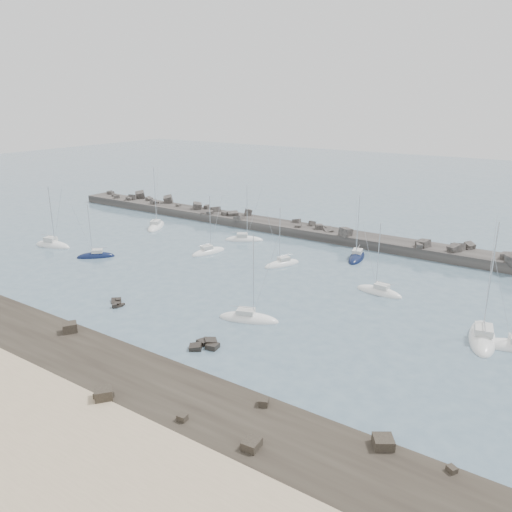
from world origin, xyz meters
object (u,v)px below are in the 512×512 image
(sailboat_1, at_px, (156,227))
(sailboat_6, at_px, (249,319))
(sailboat_4, at_px, (244,240))
(sailboat_5, at_px, (282,264))
(sailboat_2, at_px, (96,256))
(sailboat_7, at_px, (357,258))
(sailboat_3, at_px, (208,252))
(sailboat_9, at_px, (482,338))
(sailboat_0, at_px, (53,246))
(sailboat_8, at_px, (379,292))

(sailboat_1, xyz_separation_m, sailboat_6, (43.86, -27.82, -0.01))
(sailboat_4, bearing_deg, sailboat_5, -32.16)
(sailboat_4, bearing_deg, sailboat_2, -123.90)
(sailboat_6, height_order, sailboat_7, sailboat_6)
(sailboat_5, height_order, sailboat_7, sailboat_7)
(sailboat_5, bearing_deg, sailboat_1, 169.52)
(sailboat_1, distance_m, sailboat_3, 22.99)
(sailboat_1, relative_size, sailboat_2, 1.34)
(sailboat_4, distance_m, sailboat_9, 51.55)
(sailboat_2, bearing_deg, sailboat_5, 26.10)
(sailboat_2, height_order, sailboat_6, sailboat_6)
(sailboat_1, relative_size, sailboat_7, 1.13)
(sailboat_6, distance_m, sailboat_9, 28.25)
(sailboat_0, distance_m, sailboat_5, 44.80)
(sailboat_5, distance_m, sailboat_6, 22.46)
(sailboat_3, bearing_deg, sailboat_6, -41.03)
(sailboat_1, xyz_separation_m, sailboat_7, (45.33, 3.82, -0.00))
(sailboat_1, relative_size, sailboat_9, 0.91)
(sailboat_1, height_order, sailboat_9, sailboat_9)
(sailboat_8, bearing_deg, sailboat_0, -168.84)
(sailboat_4, bearing_deg, sailboat_6, -54.04)
(sailboat_2, xyz_separation_m, sailboat_9, (63.71, 4.43, 0.02))
(sailboat_5, relative_size, sailboat_9, 0.72)
(sailboat_2, distance_m, sailboat_9, 63.86)
(sailboat_8, bearing_deg, sailboat_6, -120.50)
(sailboat_1, xyz_separation_m, sailboat_2, (6.23, -21.40, -0.01))
(sailboat_2, distance_m, sailboat_5, 33.41)
(sailboat_1, height_order, sailboat_6, sailboat_1)
(sailboat_3, relative_size, sailboat_7, 0.92)
(sailboat_4, relative_size, sailboat_8, 1.06)
(sailboat_2, xyz_separation_m, sailboat_4, (15.85, 23.59, -0.00))
(sailboat_0, relative_size, sailboat_2, 1.20)
(sailboat_2, height_order, sailboat_9, sailboat_9)
(sailboat_1, distance_m, sailboat_5, 36.84)
(sailboat_1, bearing_deg, sailboat_6, -32.39)
(sailboat_5, height_order, sailboat_9, sailboat_9)
(sailboat_3, xyz_separation_m, sailboat_9, (48.50, -8.65, 0.02))
(sailboat_2, distance_m, sailboat_3, 20.06)
(sailboat_3, height_order, sailboat_4, sailboat_4)
(sailboat_9, bearing_deg, sailboat_5, 163.06)
(sailboat_5, relative_size, sailboat_7, 0.89)
(sailboat_3, height_order, sailboat_8, sailboat_3)
(sailboat_0, distance_m, sailboat_9, 76.09)
(sailboat_5, bearing_deg, sailboat_4, 147.84)
(sailboat_6, xyz_separation_m, sailboat_7, (1.47, 31.64, 0.01))
(sailboat_3, distance_m, sailboat_5, 14.88)
(sailboat_8, relative_size, sailboat_9, 0.74)
(sailboat_1, bearing_deg, sailboat_4, 5.68)
(sailboat_5, bearing_deg, sailboat_3, -173.77)
(sailboat_0, relative_size, sailboat_7, 1.02)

